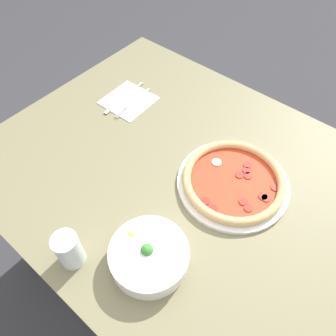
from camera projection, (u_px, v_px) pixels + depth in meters
name	position (u px, v px, depth m)	size (l,w,h in m)	color
ground_plane	(183.00, 267.00, 1.61)	(8.00, 8.00, 0.00)	#333338
dining_table	(189.00, 193.00, 1.10)	(1.33, 0.99, 0.75)	#706B4C
pizza	(233.00, 181.00, 0.99)	(0.34, 0.34, 0.04)	white
bowl	(149.00, 255.00, 0.83)	(0.21, 0.21, 0.07)	white
napkin	(129.00, 100.00, 1.24)	(0.18, 0.18, 0.00)	white
fork	(134.00, 102.00, 1.23)	(0.03, 0.20, 0.00)	silver
knife	(126.00, 96.00, 1.25)	(0.03, 0.22, 0.01)	silver
glass	(69.00, 250.00, 0.81)	(0.07, 0.07, 0.11)	silver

